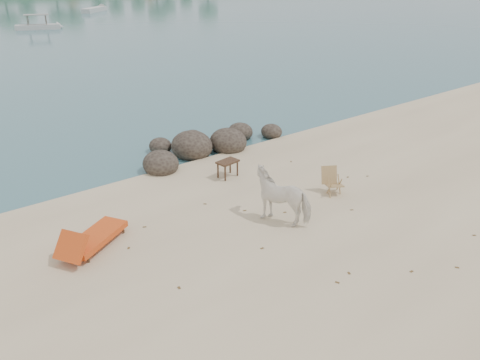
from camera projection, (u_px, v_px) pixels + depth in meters
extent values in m
ellipsoid|color=black|center=(161.00, 165.00, 16.17)|extent=(1.22, 1.34, 0.92)
ellipsoid|color=black|center=(192.00, 147.00, 17.59)|extent=(1.52, 1.67, 1.14)
ellipsoid|color=black|center=(228.00, 142.00, 18.08)|extent=(1.39, 1.53, 1.04)
ellipsoid|color=black|center=(240.00, 133.00, 19.34)|extent=(1.00, 1.10, 0.75)
ellipsoid|color=black|center=(271.00, 132.00, 19.45)|extent=(0.84, 0.93, 0.63)
ellipsoid|color=black|center=(160.00, 147.00, 17.92)|extent=(0.85, 0.93, 0.64)
ellipsoid|color=black|center=(193.00, 137.00, 18.95)|extent=(0.72, 0.79, 0.54)
imported|color=white|center=(283.00, 196.00, 12.84)|extent=(1.52, 1.90, 1.46)
plane|color=brown|center=(129.00, 249.00, 11.78)|extent=(0.14, 0.14, 0.00)
plane|color=brown|center=(245.00, 211.00, 13.56)|extent=(0.13, 0.13, 0.00)
plane|color=brown|center=(337.00, 283.00, 10.51)|extent=(0.13, 0.13, 0.00)
plane|color=brown|center=(145.00, 228.00, 12.72)|extent=(0.13, 0.13, 0.00)
plane|color=brown|center=(348.00, 178.00, 15.67)|extent=(0.13, 0.13, 0.00)
plane|color=brown|center=(474.00, 236.00, 12.33)|extent=(0.14, 0.14, 0.00)
plane|color=brown|center=(205.00, 205.00, 13.93)|extent=(0.14, 0.14, 0.00)
plane|color=brown|center=(411.00, 272.00, 10.89)|extent=(0.10, 0.10, 0.00)
plane|color=brown|center=(262.00, 249.00, 11.77)|extent=(0.10, 0.10, 0.00)
plane|color=brown|center=(291.00, 162.00, 16.89)|extent=(0.14, 0.14, 0.00)
plane|color=brown|center=(367.00, 177.00, 15.75)|extent=(0.11, 0.11, 0.00)
plane|color=brown|center=(457.00, 268.00, 11.03)|extent=(0.14, 0.14, 0.00)
plane|color=brown|center=(352.00, 211.00, 13.59)|extent=(0.14, 0.14, 0.00)
plane|color=brown|center=(179.00, 289.00, 10.34)|extent=(0.11, 0.11, 0.00)
plane|color=brown|center=(349.00, 274.00, 10.83)|extent=(0.13, 0.13, 0.00)
plane|color=brown|center=(285.00, 213.00, 13.46)|extent=(0.12, 0.12, 0.00)
plane|color=brown|center=(331.00, 180.00, 15.55)|extent=(0.13, 0.13, 0.00)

